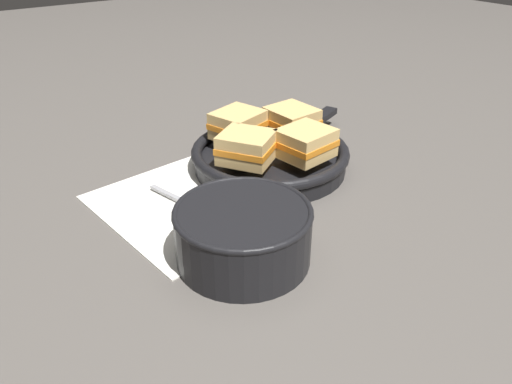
# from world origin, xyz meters

# --- Properties ---
(ground_plane) EXTENTS (4.00, 4.00, 0.00)m
(ground_plane) POSITION_xyz_m (0.00, 0.00, 0.00)
(ground_plane) COLOR #56514C
(napkin) EXTENTS (0.29, 0.25, 0.00)m
(napkin) POSITION_xyz_m (-0.09, -0.07, 0.00)
(napkin) COLOR white
(napkin) RESTS_ON ground_plane
(soup_bowl) EXTENTS (0.17, 0.17, 0.07)m
(soup_bowl) POSITION_xyz_m (0.07, -0.07, 0.04)
(soup_bowl) COLOR black
(soup_bowl) RESTS_ON ground_plane
(spoon) EXTENTS (0.17, 0.06, 0.01)m
(spoon) POSITION_xyz_m (-0.04, -0.06, 0.01)
(spoon) COLOR #9E9EA3
(spoon) RESTS_ON napkin
(skillet) EXTENTS (0.27, 0.37, 0.04)m
(skillet) POSITION_xyz_m (-0.11, 0.11, 0.02)
(skillet) COLOR black
(skillet) RESTS_ON ground_plane
(sandwich_near_left) EXTENTS (0.09, 0.08, 0.05)m
(sandwich_near_left) POSITION_xyz_m (-0.13, 0.17, 0.06)
(sandwich_near_left) COLOR #DBB26B
(sandwich_near_left) RESTS_ON skillet
(sandwich_near_right) EXTENTS (0.09, 0.10, 0.05)m
(sandwich_near_right) POSITION_xyz_m (-0.18, 0.09, 0.06)
(sandwich_near_right) COLOR #DBB26B
(sandwich_near_right) RESTS_ON skillet
(sandwich_far_left) EXTENTS (0.11, 0.11, 0.05)m
(sandwich_far_left) POSITION_xyz_m (-0.09, 0.05, 0.06)
(sandwich_far_left) COLOR #DBB26B
(sandwich_far_left) RESTS_ON skillet
(sandwich_far_right) EXTENTS (0.08, 0.09, 0.05)m
(sandwich_far_right) POSITION_xyz_m (-0.05, 0.13, 0.06)
(sandwich_far_right) COLOR #DBB26B
(sandwich_far_right) RESTS_ON skillet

